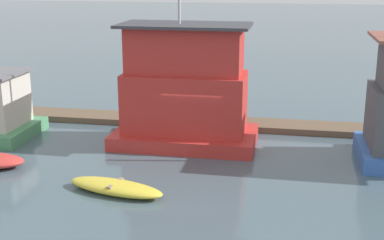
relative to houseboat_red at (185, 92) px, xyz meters
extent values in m
plane|color=#475B66|center=(0.51, -0.09, -2.33)|extent=(200.00, 200.00, 0.00)
cube|color=brown|center=(0.51, 2.91, -2.18)|extent=(33.80, 1.71, 0.30)
cube|color=red|center=(0.00, 0.00, -2.04)|extent=(6.15, 3.54, 0.58)
cube|color=red|center=(0.00, 0.00, -0.47)|extent=(5.16, 2.54, 2.56)
cube|color=red|center=(0.00, 0.00, 1.79)|extent=(4.78, 2.17, 1.95)
cube|color=#38383D|center=(0.00, 0.00, 2.82)|extent=(5.46, 2.84, 0.12)
ellipsoid|color=yellow|center=(-1.28, -5.74, -2.12)|extent=(3.71, 1.85, 0.42)
cube|color=#997F60|center=(-1.28, -5.74, -1.97)|extent=(0.36, 0.93, 0.08)
camera|label=1|loc=(4.41, -21.89, 5.08)|focal=50.00mm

